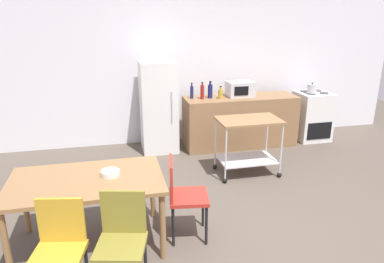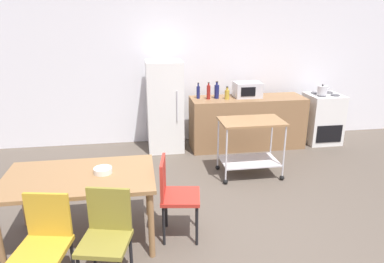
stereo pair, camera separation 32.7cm
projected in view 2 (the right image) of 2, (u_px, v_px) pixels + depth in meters
The scene contains 17 objects.
ground_plane at pixel (237, 233), 3.92m from camera, with size 12.00×12.00×0.00m, color brown.
back_wall at pixel (192, 62), 6.46m from camera, with size 8.40×0.12×2.90m, color white.
kitchen_counter at pixel (247, 122), 6.34m from camera, with size 2.00×0.64×0.90m, color olive.
dining_table at pixel (80, 183), 3.60m from camera, with size 1.50×0.90×0.75m.
chair_red at pixel (174, 192), 3.72m from camera, with size 0.46×0.46×0.89m.
chair_olive at pixel (107, 234), 3.02m from camera, with size 0.48×0.48×0.89m.
chair_mustard at pixel (45, 240), 2.93m from camera, with size 0.47×0.47×0.89m.
stove_oven at pixel (322, 118), 6.57m from camera, with size 0.60×0.61×0.92m.
refrigerator at pixel (165, 106), 6.12m from camera, with size 0.60×0.63×1.55m.
kitchen_cart at pixel (251, 139), 5.15m from camera, with size 0.91×0.57×0.85m.
bottle_soy_sauce at pixel (198, 92), 6.11m from camera, with size 0.06×0.06×0.27m.
bottle_sesame_oil at pixel (208, 92), 6.05m from camera, with size 0.06×0.06×0.29m.
bottle_soda at pixel (217, 91), 6.11m from camera, with size 0.08×0.08×0.29m.
bottle_sparkling_water at pixel (227, 94), 6.06m from camera, with size 0.08×0.08×0.22m.
microwave at pixel (247, 90), 6.20m from camera, with size 0.46×0.35×0.26m.
fruit_bowl at pixel (103, 170), 3.62m from camera, with size 0.19×0.19×0.06m, color white.
kettle at pixel (322, 90), 6.29m from camera, with size 0.24×0.17×0.19m.
Camera 2 is at (-1.01, -3.24, 2.30)m, focal length 33.31 mm.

